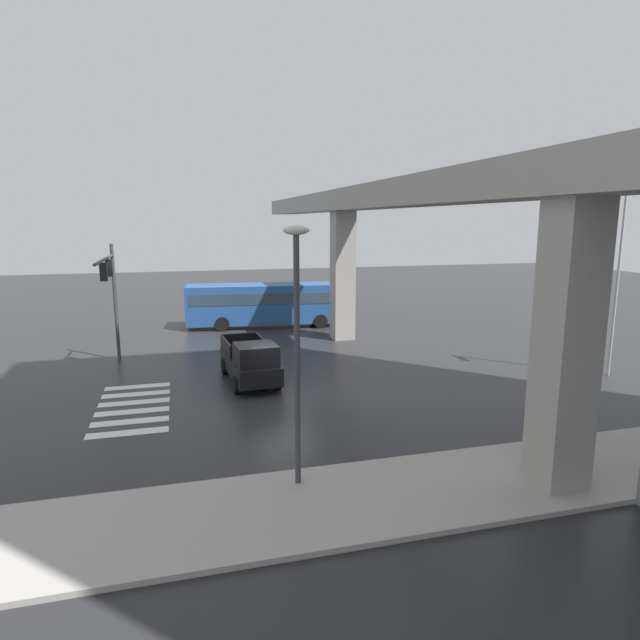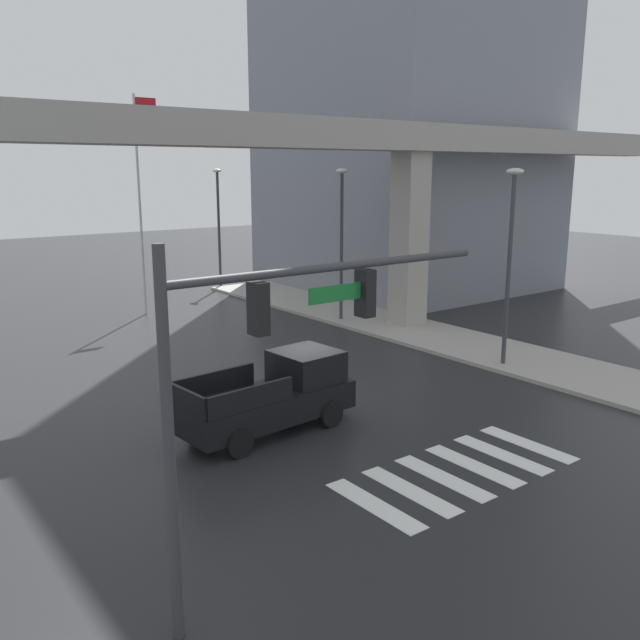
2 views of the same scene
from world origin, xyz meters
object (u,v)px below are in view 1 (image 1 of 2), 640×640
(pickup_truck, at_px, (251,362))
(street_lamp_near_corner, at_px, (297,328))
(traffic_signal_mast, at_px, (110,282))
(street_lamp_mid_block, at_px, (597,312))
(city_bus, at_px, (265,302))
(flagpole, at_px, (623,247))

(pickup_truck, bearing_deg, street_lamp_near_corner, -0.40)
(traffic_signal_mast, bearing_deg, street_lamp_near_corner, 23.37)
(traffic_signal_mast, height_order, street_lamp_near_corner, street_lamp_near_corner)
(street_lamp_near_corner, relative_size, street_lamp_mid_block, 1.00)
(city_bus, xyz_separation_m, street_lamp_mid_block, (23.25, 6.68, 2.83))
(flagpole, bearing_deg, city_bus, -139.72)
(traffic_signal_mast, distance_m, flagpole, 24.44)
(traffic_signal_mast, xyz_separation_m, street_lamp_near_corner, (14.40, 6.22, 0.17))
(city_bus, bearing_deg, street_lamp_mid_block, 16.02)
(pickup_truck, xyz_separation_m, street_lamp_near_corner, (10.10, -0.07, 3.57))
(street_lamp_near_corner, xyz_separation_m, flagpole, (-6.72, 16.91, 1.60))
(pickup_truck, distance_m, street_lamp_near_corner, 10.71)
(city_bus, height_order, flagpole, flagpole)
(pickup_truck, height_order, street_lamp_mid_block, street_lamp_mid_block)
(street_lamp_near_corner, height_order, flagpole, flagpole)
(pickup_truck, bearing_deg, city_bus, 167.85)
(pickup_truck, bearing_deg, street_lamp_mid_block, 43.27)
(street_lamp_near_corner, xyz_separation_m, street_lamp_mid_block, (0.00, 9.58, 0.00))
(street_lamp_near_corner, relative_size, flagpole, 0.68)
(pickup_truck, height_order, street_lamp_near_corner, street_lamp_near_corner)
(street_lamp_near_corner, bearing_deg, street_lamp_mid_block, 90.00)
(traffic_signal_mast, relative_size, flagpole, 0.61)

